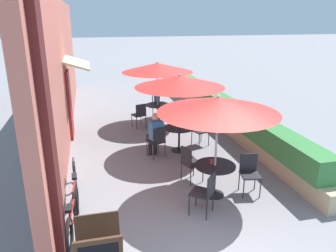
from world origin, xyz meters
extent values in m
plane|color=gray|center=(0.00, 0.00, 0.00)|extent=(120.00, 120.00, 0.00)
cube|color=#C66B5B|center=(-2.55, 7.01, 2.10)|extent=(0.24, 14.03, 4.20)
cube|color=#4C1919|center=(-2.37, 0.60, 2.10)|extent=(0.12, 0.56, 4.20)
cube|color=maroon|center=(-2.39, 6.31, 1.05)|extent=(0.08, 0.96, 2.10)
cube|color=beige|center=(-2.08, 6.31, 2.35)|extent=(0.78, 1.80, 0.30)
cube|color=tan|center=(2.75, 6.91, 0.23)|extent=(0.44, 13.03, 0.45)
cube|color=#387A3D|center=(2.75, 6.91, 0.73)|extent=(0.60, 12.38, 0.56)
cylinder|color=black|center=(0.71, 1.72, 0.01)|extent=(0.44, 0.44, 0.02)
cylinder|color=black|center=(0.71, 1.72, 0.35)|extent=(0.06, 0.06, 0.69)
cylinder|color=black|center=(0.71, 1.72, 0.70)|extent=(0.87, 0.87, 0.02)
cylinder|color=#B7B7BC|center=(0.71, 1.72, 1.06)|extent=(0.04, 0.04, 2.13)
cone|color=red|center=(0.71, 1.72, 2.02)|extent=(2.46, 2.46, 0.31)
sphere|color=#B7B7BC|center=(0.71, 1.72, 2.19)|extent=(0.07, 0.07, 0.07)
cube|color=#232328|center=(0.21, 1.12, 0.45)|extent=(0.56, 0.56, 0.04)
cube|color=#232328|center=(0.35, 1.00, 0.66)|extent=(0.27, 0.31, 0.42)
cylinder|color=#232328|center=(0.19, 1.38, 0.23)|extent=(0.02, 0.02, 0.45)
cylinder|color=#232328|center=(-0.05, 1.10, 0.23)|extent=(0.02, 0.02, 0.45)
cylinder|color=#232328|center=(0.46, 1.15, 0.23)|extent=(0.02, 0.02, 0.45)
cylinder|color=#232328|center=(0.23, 0.87, 0.23)|extent=(0.02, 0.02, 0.45)
cube|color=#232328|center=(1.47, 1.58, 0.45)|extent=(0.46, 0.46, 0.04)
cube|color=#232328|center=(1.50, 1.76, 0.66)|extent=(0.38, 0.10, 0.42)
cylinder|color=#232328|center=(1.26, 1.43, 0.23)|extent=(0.02, 0.02, 0.45)
cylinder|color=#232328|center=(1.61, 1.37, 0.23)|extent=(0.02, 0.02, 0.45)
cylinder|color=#232328|center=(1.32, 1.79, 0.23)|extent=(0.02, 0.02, 0.45)
cylinder|color=#232328|center=(1.68, 1.72, 0.23)|extent=(0.02, 0.02, 0.45)
cube|color=#232328|center=(0.44, 2.44, 0.45)|extent=(0.51, 0.51, 0.04)
cube|color=#232328|center=(0.27, 2.38, 0.66)|extent=(0.16, 0.37, 0.42)
cylinder|color=#232328|center=(0.67, 2.34, 0.23)|extent=(0.02, 0.02, 0.45)
cylinder|color=#232328|center=(0.55, 2.67, 0.23)|extent=(0.02, 0.02, 0.45)
cylinder|color=#232328|center=(0.34, 2.21, 0.23)|extent=(0.02, 0.02, 0.45)
cylinder|color=#232328|center=(0.21, 2.55, 0.23)|extent=(0.02, 0.02, 0.45)
cylinder|color=#B73D3D|center=(0.66, 1.79, 0.75)|extent=(0.07, 0.07, 0.09)
cylinder|color=black|center=(0.64, 4.28, 0.01)|extent=(0.44, 0.44, 0.02)
cylinder|color=black|center=(0.64, 4.28, 0.35)|extent=(0.06, 0.06, 0.69)
cylinder|color=black|center=(0.64, 4.28, 0.70)|extent=(0.87, 0.87, 0.02)
cylinder|color=#B7B7BC|center=(0.64, 4.28, 1.06)|extent=(0.04, 0.04, 2.13)
cone|color=red|center=(0.64, 4.28, 2.02)|extent=(2.46, 2.46, 0.31)
sphere|color=#B7B7BC|center=(0.64, 4.28, 2.19)|extent=(0.07, 0.07, 0.07)
cube|color=#232328|center=(-0.10, 4.02, 0.45)|extent=(0.51, 0.51, 0.04)
cube|color=#232328|center=(-0.03, 3.85, 0.66)|extent=(0.37, 0.15, 0.42)
cylinder|color=#232328|center=(0.01, 4.25, 0.23)|extent=(0.02, 0.02, 0.45)
cylinder|color=#232328|center=(-0.32, 4.13, 0.23)|extent=(0.02, 0.02, 0.45)
cylinder|color=#232328|center=(0.13, 3.91, 0.23)|extent=(0.02, 0.02, 0.45)
cylinder|color=#232328|center=(-0.20, 3.79, 0.23)|extent=(0.02, 0.02, 0.45)
cylinder|color=#23232D|center=(-0.08, 4.22, 0.24)|extent=(0.11, 0.11, 0.47)
cylinder|color=#23232D|center=(-0.23, 4.17, 0.24)|extent=(0.11, 0.11, 0.47)
cube|color=#23232D|center=(-0.13, 4.11, 0.53)|extent=(0.40, 0.44, 0.12)
cube|color=teal|center=(-0.09, 4.00, 0.78)|extent=(0.39, 0.32, 0.50)
sphere|color=tan|center=(-0.10, 4.02, 1.15)|extent=(0.20, 0.20, 0.20)
cube|color=#232328|center=(1.37, 4.54, 0.45)|extent=(0.51, 0.51, 0.04)
cube|color=#232328|center=(1.30, 4.71, 0.66)|extent=(0.37, 0.15, 0.42)
cylinder|color=#232328|center=(1.26, 4.31, 0.23)|extent=(0.02, 0.02, 0.45)
cylinder|color=#232328|center=(1.59, 4.43, 0.23)|extent=(0.02, 0.02, 0.45)
cylinder|color=#232328|center=(1.14, 4.65, 0.23)|extent=(0.02, 0.02, 0.45)
cylinder|color=#232328|center=(1.47, 4.77, 0.23)|extent=(0.02, 0.02, 0.45)
cylinder|color=teal|center=(0.69, 4.19, 0.75)|extent=(0.07, 0.07, 0.09)
cylinder|color=black|center=(0.57, 6.89, 0.01)|extent=(0.44, 0.44, 0.02)
cylinder|color=black|center=(0.57, 6.89, 0.35)|extent=(0.06, 0.06, 0.69)
cylinder|color=black|center=(0.57, 6.89, 0.70)|extent=(0.87, 0.87, 0.02)
cylinder|color=#B7B7BC|center=(0.57, 6.89, 1.06)|extent=(0.04, 0.04, 2.13)
cone|color=red|center=(0.57, 6.89, 2.02)|extent=(2.46, 2.46, 0.31)
sphere|color=#B7B7BC|center=(0.57, 6.89, 2.19)|extent=(0.07, 0.07, 0.07)
cube|color=#232328|center=(-0.16, 6.63, 0.45)|extent=(0.51, 0.51, 0.04)
cube|color=#232328|center=(-0.10, 6.46, 0.66)|extent=(0.37, 0.15, 0.42)
cylinder|color=#232328|center=(-0.05, 6.86, 0.23)|extent=(0.02, 0.02, 0.45)
cylinder|color=#232328|center=(-0.39, 6.75, 0.23)|extent=(0.02, 0.02, 0.45)
cylinder|color=#232328|center=(0.07, 6.52, 0.23)|extent=(0.02, 0.02, 0.45)
cylinder|color=#232328|center=(-0.27, 6.41, 0.23)|extent=(0.02, 0.02, 0.45)
cube|color=#232328|center=(1.15, 6.38, 0.45)|extent=(0.56, 0.56, 0.04)
cube|color=#232328|center=(1.28, 6.52, 0.66)|extent=(0.31, 0.27, 0.42)
cylinder|color=#232328|center=(0.90, 6.36, 0.23)|extent=(0.02, 0.02, 0.45)
cylinder|color=#232328|center=(1.17, 6.12, 0.23)|extent=(0.02, 0.02, 0.45)
cylinder|color=#232328|center=(1.14, 6.63, 0.23)|extent=(0.02, 0.02, 0.45)
cylinder|color=#232328|center=(1.41, 6.40, 0.23)|extent=(0.02, 0.02, 0.45)
cube|color=#232328|center=(0.72, 7.65, 0.45)|extent=(0.47, 0.47, 0.04)
cube|color=#232328|center=(0.54, 7.68, 0.66)|extent=(0.10, 0.38, 0.42)
cylinder|color=#232328|center=(0.86, 7.44, 0.23)|extent=(0.02, 0.02, 0.45)
cylinder|color=#232328|center=(0.93, 7.79, 0.23)|extent=(0.02, 0.02, 0.45)
cylinder|color=#232328|center=(0.51, 7.50, 0.23)|extent=(0.02, 0.02, 0.45)
cylinder|color=#232328|center=(0.57, 7.86, 0.23)|extent=(0.02, 0.02, 0.45)
cylinder|color=#23232D|center=(0.88, 7.53, 0.24)|extent=(0.11, 0.11, 0.47)
cylinder|color=#23232D|center=(0.91, 7.69, 0.24)|extent=(0.11, 0.11, 0.47)
cube|color=#23232D|center=(0.81, 7.63, 0.53)|extent=(0.41, 0.36, 0.12)
cube|color=teal|center=(0.70, 7.65, 0.78)|extent=(0.28, 0.38, 0.50)
sphere|color=tan|center=(0.72, 7.65, 1.15)|extent=(0.20, 0.20, 0.20)
torus|color=black|center=(-2.17, 1.62, 0.32)|extent=(0.10, 0.64, 0.63)
torus|color=black|center=(-2.23, 0.52, 0.32)|extent=(0.10, 0.64, 0.63)
cylinder|color=#B21E1E|center=(-2.20, 1.07, 0.49)|extent=(0.09, 0.86, 0.04)
cylinder|color=#B21E1E|center=(-2.21, 0.88, 0.33)|extent=(0.08, 0.63, 0.41)
cylinder|color=#B21E1E|center=(-2.22, 0.77, 0.59)|extent=(0.04, 0.04, 0.22)
cube|color=black|center=(-2.22, 0.77, 0.70)|extent=(0.11, 0.23, 0.05)
cylinder|color=#B21E1E|center=(-2.17, 1.58, 0.65)|extent=(0.06, 0.46, 0.03)
torus|color=black|center=(-2.22, 2.82, 0.30)|extent=(0.09, 0.61, 0.61)
torus|color=black|center=(-2.16, 1.72, 0.30)|extent=(0.09, 0.61, 0.61)
cylinder|color=black|center=(-2.19, 2.27, 0.47)|extent=(0.09, 0.86, 0.04)
cylinder|color=black|center=(-2.18, 2.08, 0.32)|extent=(0.08, 0.63, 0.41)
cylinder|color=black|center=(-2.17, 1.97, 0.56)|extent=(0.04, 0.04, 0.21)
cube|color=black|center=(-2.17, 1.97, 0.67)|extent=(0.11, 0.23, 0.05)
cylinder|color=black|center=(-2.22, 2.78, 0.62)|extent=(0.06, 0.46, 0.03)
cube|color=#422819|center=(-1.79, 0.03, 0.47)|extent=(0.65, 0.23, 0.94)
cube|color=black|center=(-1.79, 0.05, 0.49)|extent=(0.53, 0.16, 0.71)
camera|label=1|loc=(-1.74, -4.14, 3.68)|focal=35.00mm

